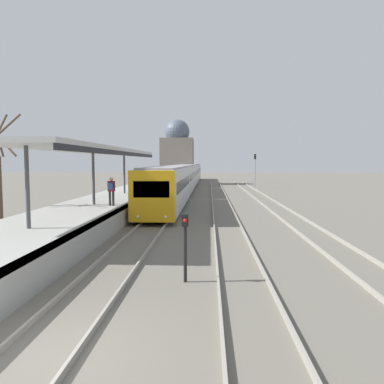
# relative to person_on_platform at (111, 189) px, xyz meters

# --- Properties ---
(ground_plane) EXTENTS (240.00, 240.00, 0.00)m
(ground_plane) POSITION_rel_person_on_platform_xyz_m (2.62, -15.40, -1.94)
(ground_plane) COLOR #666056
(track_platform_line) EXTENTS (1.51, 120.00, 0.15)m
(track_platform_line) POSITION_rel_person_on_platform_xyz_m (2.62, -15.40, -1.87)
(track_platform_line) COLOR gray
(track_platform_line) RESTS_ON ground_plane
(track_middle_line) EXTENTS (1.51, 120.00, 0.15)m
(track_middle_line) POSITION_rel_person_on_platform_xyz_m (6.71, -15.40, -1.87)
(track_middle_line) COLOR gray
(track_middle_line) RESTS_ON ground_plane
(platform_canopy) EXTENTS (4.00, 20.44, 3.38)m
(platform_canopy) POSITION_rel_person_on_platform_xyz_m (-1.19, 0.63, 2.27)
(platform_canopy) COLOR beige
(platform_canopy) RESTS_ON station_platform
(person_on_platform) EXTENTS (0.40, 0.40, 1.66)m
(person_on_platform) POSITION_rel_person_on_platform_xyz_m (0.00, 0.00, 0.00)
(person_on_platform) COLOR #2D2D33
(person_on_platform) RESTS_ON station_platform
(train_near) EXTENTS (2.52, 59.25, 3.18)m
(train_near) POSITION_rel_person_on_platform_xyz_m (2.62, 27.93, -0.18)
(train_near) COLOR gold
(train_near) RESTS_ON ground_plane
(signal_post_near) EXTENTS (0.20, 0.21, 2.01)m
(signal_post_near) POSITION_rel_person_on_platform_xyz_m (5.03, -10.82, -0.71)
(signal_post_near) COLOR black
(signal_post_near) RESTS_ON ground_plane
(signal_mast_far) EXTENTS (0.28, 0.29, 4.66)m
(signal_mast_far) POSITION_rel_person_on_platform_xyz_m (12.14, 31.57, 1.01)
(signal_mast_far) COLOR gray
(signal_mast_far) RESTS_ON ground_plane
(distant_domed_building) EXTENTS (5.05, 5.05, 10.25)m
(distant_domed_building) POSITION_rel_person_on_platform_xyz_m (0.62, 38.06, 2.81)
(distant_domed_building) COLOR slate
(distant_domed_building) RESTS_ON ground_plane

